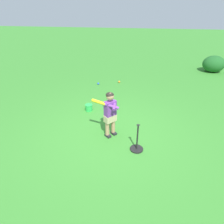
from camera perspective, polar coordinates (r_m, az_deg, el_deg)
ground_plane at (r=4.84m, az=-0.45°, el=-6.25°), size 40.00×40.00×0.00m
child_batter at (r=4.47m, az=-0.62°, el=0.36°), size 0.62×0.35×1.08m
play_ball_near_batter at (r=7.84m, az=2.02°, el=8.46°), size 0.08×0.08×0.08m
play_ball_far_left at (r=7.67m, az=-3.86°, el=7.94°), size 0.08×0.08×0.08m
batting_tee at (r=4.36m, az=6.94°, el=-9.32°), size 0.28×0.28×0.62m
toy_bucket at (r=5.83m, az=-6.50°, el=1.30°), size 0.22×0.22×0.19m
shrub_left_background at (r=10.00m, az=26.59°, el=11.93°), size 0.93×0.76×0.70m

